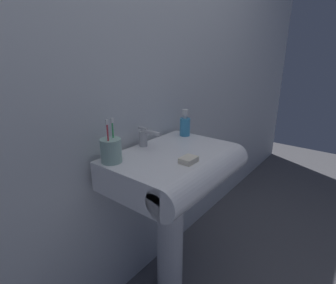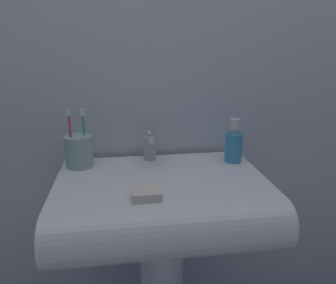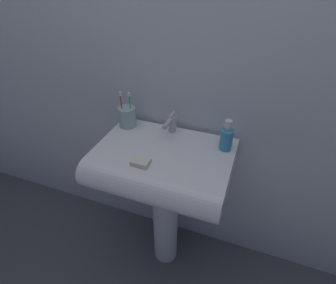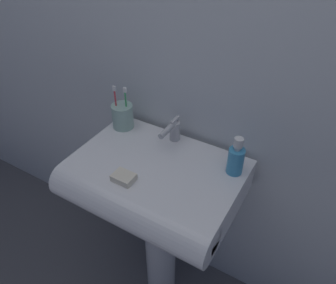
{
  "view_description": "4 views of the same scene",
  "coord_description": "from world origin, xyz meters",
  "views": [
    {
      "loc": [
        -0.91,
        -0.7,
        1.26
      ],
      "look_at": [
        0.02,
        0.03,
        0.86
      ],
      "focal_mm": 28.0,
      "sensor_mm": 36.0,
      "label": 1
    },
    {
      "loc": [
        -0.11,
        -0.9,
        1.21
      ],
      "look_at": [
        0.02,
        0.01,
        0.93
      ],
      "focal_mm": 35.0,
      "sensor_mm": 36.0,
      "label": 2
    },
    {
      "loc": [
        0.35,
        -0.89,
        1.53
      ],
      "look_at": [
        0.02,
        -0.01,
        0.87
      ],
      "focal_mm": 28.0,
      "sensor_mm": 36.0,
      "label": 3
    },
    {
      "loc": [
        0.49,
        -0.76,
        1.62
      ],
      "look_at": [
        0.03,
        0.01,
        0.92
      ],
      "focal_mm": 35.0,
      "sensor_mm": 36.0,
      "label": 4
    }
  ],
  "objects": [
    {
      "name": "sink_basin",
      "position": [
        0.0,
        -0.05,
        0.76
      ],
      "size": [
        0.62,
        0.45,
        0.13
      ],
      "color": "white",
      "rests_on": "sink_pedestal"
    },
    {
      "name": "bar_soap",
      "position": [
        -0.05,
        -0.14,
        0.84
      ],
      "size": [
        0.08,
        0.06,
        0.02
      ],
      "primitive_type": "cube",
      "color": "silver",
      "rests_on": "sink_basin"
    },
    {
      "name": "soap_bottle",
      "position": [
        0.26,
        0.09,
        0.88
      ],
      "size": [
        0.06,
        0.06,
        0.15
      ],
      "color": "#3F99CC",
      "rests_on": "sink_basin"
    },
    {
      "name": "faucet",
      "position": [
        -0.02,
        0.14,
        0.88
      ],
      "size": [
        0.04,
        0.13,
        0.1
      ],
      "color": "#B7B7BC",
      "rests_on": "sink_basin"
    },
    {
      "name": "toothbrush_cup",
      "position": [
        -0.25,
        0.12,
        0.88
      ],
      "size": [
        0.09,
        0.09,
        0.19
      ],
      "color": "#99BFB2",
      "rests_on": "sink_basin"
    },
    {
      "name": "sink_pedestal",
      "position": [
        0.0,
        0.0,
        0.34
      ],
      "size": [
        0.14,
        0.14,
        0.69
      ],
      "primitive_type": "cylinder",
      "color": "white",
      "rests_on": "ground"
    },
    {
      "name": "wall_back",
      "position": [
        0.0,
        0.24,
        1.2
      ],
      "size": [
        5.0,
        0.05,
        2.4
      ],
      "primitive_type": "cube",
      "color": "silver",
      "rests_on": "ground"
    }
  ]
}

